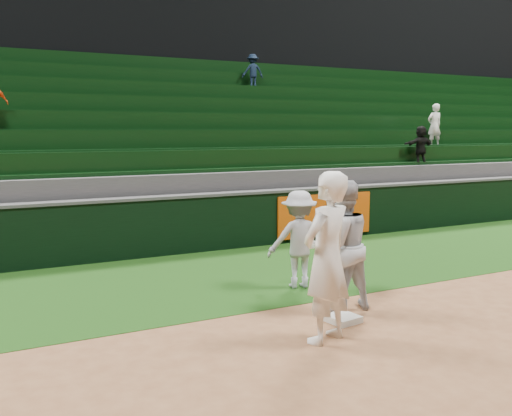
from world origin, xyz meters
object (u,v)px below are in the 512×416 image
at_px(first_base, 343,319).
at_px(first_baseman, 327,257).
at_px(baserunner, 341,246).
at_px(base_coach, 299,239).

relative_size(first_base, first_baseman, 0.19).
distance_m(first_baseman, baserunner, 1.30).
relative_size(first_base, base_coach, 0.24).
bearing_deg(baserunner, base_coach, -93.97).
height_order(first_baseman, base_coach, first_baseman).
bearing_deg(first_base, base_coach, 77.95).
bearing_deg(first_baseman, first_base, -163.04).
bearing_deg(baserunner, first_base, 58.26).
relative_size(first_base, baserunner, 0.21).
height_order(baserunner, base_coach, baserunner).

